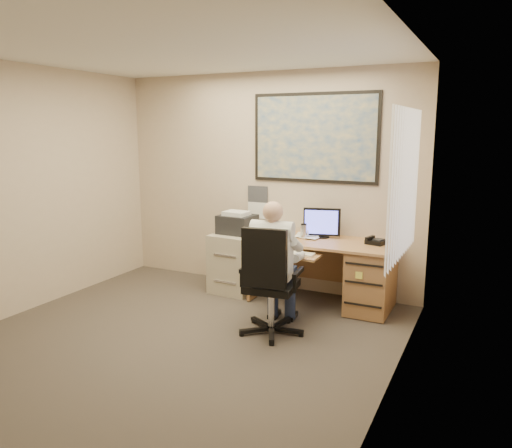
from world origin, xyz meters
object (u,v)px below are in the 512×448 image
at_px(filing_cabinet, 237,256).
at_px(office_chair, 269,303).
at_px(person, 273,268).
at_px(desk, 350,269).

height_order(filing_cabinet, office_chair, office_chair).
bearing_deg(office_chair, person, 78.94).
xyz_separation_m(desk, office_chair, (-0.50, -1.11, -0.12)).
xyz_separation_m(desk, person, (-0.50, -1.03, 0.22)).
distance_m(filing_cabinet, office_chair, 1.44).
distance_m(filing_cabinet, person, 1.40).
bearing_deg(desk, office_chair, -114.39).
height_order(desk, person, person).
height_order(desk, office_chair, same).
xyz_separation_m(desk, filing_cabinet, (-1.44, -0.02, -0.01)).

